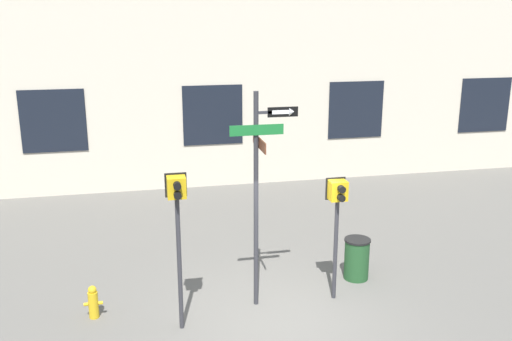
{
  "coord_description": "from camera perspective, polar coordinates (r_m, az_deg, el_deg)",
  "views": [
    {
      "loc": [
        -2.45,
        -9.05,
        5.46
      ],
      "look_at": [
        -0.33,
        0.7,
        2.69
      ],
      "focal_mm": 40.0,
      "sensor_mm": 36.0,
      "label": 1
    }
  ],
  "objects": [
    {
      "name": "street_sign_pole",
      "position": [
        10.43,
        0.34,
        -1.16
      ],
      "size": [
        1.26,
        1.0,
        4.13
      ],
      "color": "#2D2D33",
      "rests_on": "ground_plane"
    },
    {
      "name": "ground_plane",
      "position": [
        10.85,
        2.56,
        -14.71
      ],
      "size": [
        60.0,
        60.0,
        0.0
      ],
      "primitive_type": "plane",
      "color": "#595651"
    },
    {
      "name": "pedestrian_signal_right",
      "position": [
        10.92,
        8.14,
        -3.5
      ],
      "size": [
        0.39,
        0.4,
        2.45
      ],
      "color": "#2D2D33",
      "rests_on": "ground_plane"
    },
    {
      "name": "trash_bin",
      "position": [
        12.36,
        10.03,
        -8.67
      ],
      "size": [
        0.55,
        0.55,
        0.89
      ],
      "color": "#1E4723",
      "rests_on": "ground_plane"
    },
    {
      "name": "fire_hydrant",
      "position": [
        11.19,
        -15.97,
        -12.55
      ],
      "size": [
        0.34,
        0.18,
        0.64
      ],
      "color": "gold",
      "rests_on": "ground_plane"
    },
    {
      "name": "pedestrian_signal_left",
      "position": [
        9.76,
        -7.87,
        -4.06
      ],
      "size": [
        0.37,
        0.4,
        2.85
      ],
      "color": "#2D2D33",
      "rests_on": "ground_plane"
    }
  ]
}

